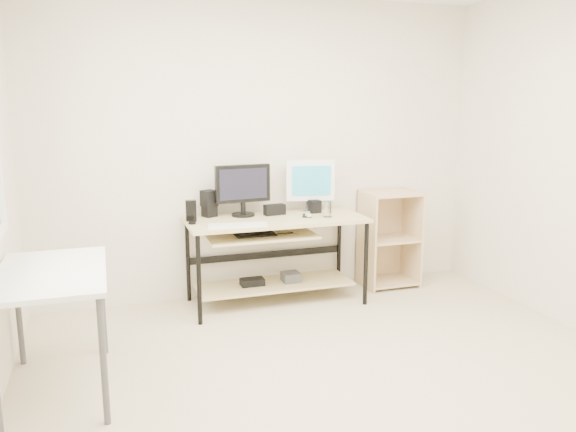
% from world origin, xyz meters
% --- Properties ---
extents(room, '(4.01, 4.01, 2.62)m').
position_xyz_m(room, '(-0.14, 0.04, 1.32)').
color(room, beige).
rests_on(room, ground).
extents(desk, '(1.50, 0.65, 0.75)m').
position_xyz_m(desk, '(-0.03, 1.66, 0.54)').
color(desk, '#CDBC82').
rests_on(desk, ground).
extents(side_table, '(0.60, 1.00, 0.75)m').
position_xyz_m(side_table, '(-1.68, 0.60, 0.67)').
color(side_table, white).
rests_on(side_table, ground).
extents(shelf_unit, '(0.50, 0.40, 0.90)m').
position_xyz_m(shelf_unit, '(1.15, 1.82, 0.45)').
color(shelf_unit, '#DAB988').
rests_on(shelf_unit, ground).
extents(black_monitor, '(0.48, 0.20, 0.44)m').
position_xyz_m(black_monitor, '(-0.24, 1.82, 1.00)').
color(black_monitor, black).
rests_on(black_monitor, desk).
extents(white_imac, '(0.43, 0.14, 0.46)m').
position_xyz_m(white_imac, '(0.38, 1.84, 1.02)').
color(white_imac, silver).
rests_on(white_imac, desk).
extents(keyboard, '(0.48, 0.19, 0.02)m').
position_xyz_m(keyboard, '(-0.38, 1.43, 0.76)').
color(keyboard, white).
rests_on(keyboard, desk).
extents(mouse, '(0.06, 0.10, 0.03)m').
position_xyz_m(mouse, '(0.27, 1.59, 0.77)').
color(mouse, '#B4B4B9').
rests_on(mouse, desk).
extents(center_speaker, '(0.19, 0.11, 0.09)m').
position_xyz_m(center_speaker, '(0.03, 1.78, 0.80)').
color(center_speaker, black).
rests_on(center_speaker, desk).
extents(speaker_left, '(0.15, 0.15, 0.23)m').
position_xyz_m(speaker_left, '(-0.52, 1.88, 0.87)').
color(speaker_left, black).
rests_on(speaker_left, desk).
extents(speaker_right, '(0.10, 0.10, 0.11)m').
position_xyz_m(speaker_right, '(0.39, 1.77, 0.81)').
color(speaker_right, black).
rests_on(speaker_right, desk).
extents(audio_controller, '(0.09, 0.06, 0.17)m').
position_xyz_m(audio_controller, '(-0.70, 1.76, 0.84)').
color(audio_controller, black).
rests_on(audio_controller, desk).
extents(volume_puck, '(0.07, 0.07, 0.03)m').
position_xyz_m(volume_puck, '(-0.71, 1.63, 0.76)').
color(volume_puck, black).
rests_on(volume_puck, desk).
extents(smartphone, '(0.12, 0.15, 0.01)m').
position_xyz_m(smartphone, '(0.27, 1.64, 0.76)').
color(smartphone, black).
rests_on(smartphone, desk).
extents(coaster, '(0.11, 0.11, 0.01)m').
position_xyz_m(coaster, '(0.42, 1.54, 0.75)').
color(coaster, '#A8794C').
rests_on(coaster, desk).
extents(drinking_glass, '(0.08, 0.08, 0.13)m').
position_xyz_m(drinking_glass, '(0.42, 1.54, 0.82)').
color(drinking_glass, white).
rests_on(drinking_glass, coaster).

